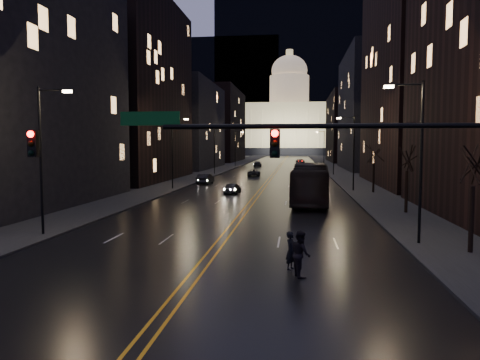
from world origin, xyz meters
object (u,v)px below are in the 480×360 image
(traffic_signal, at_px, (345,158))
(pedestrian_b, at_px, (301,254))
(oncoming_car_a, at_px, (232,188))
(pedestrian_a, at_px, (291,251))
(receding_car_a, at_px, (303,181))
(bus, at_px, (311,183))
(oncoming_car_b, at_px, (205,179))

(traffic_signal, relative_size, pedestrian_b, 8.78)
(oncoming_car_a, distance_m, pedestrian_a, 32.62)
(oncoming_car_a, xyz_separation_m, receding_car_a, (8.09, 10.14, 0.09))
(receding_car_a, bearing_deg, pedestrian_b, -93.41)
(bus, distance_m, oncoming_car_b, 24.61)
(pedestrian_b, bearing_deg, pedestrian_a, 3.18)
(oncoming_car_a, xyz_separation_m, oncoming_car_b, (-5.53, 12.45, 0.09))
(pedestrian_a, xyz_separation_m, pedestrian_b, (0.42, -1.07, 0.13))
(bus, bearing_deg, pedestrian_b, -89.59)
(oncoming_car_a, height_order, pedestrian_a, pedestrian_a)
(oncoming_car_a, height_order, pedestrian_b, pedestrian_b)
(bus, xyz_separation_m, receding_car_a, (-0.55, 17.77, -1.14))
(oncoming_car_b, distance_m, pedestrian_a, 46.05)
(pedestrian_a, distance_m, pedestrian_b, 1.16)
(receding_car_a, height_order, pedestrian_a, pedestrian_a)
(receding_car_a, bearing_deg, oncoming_car_a, -131.12)
(oncoming_car_b, relative_size, receding_car_a, 1.00)
(oncoming_car_a, bearing_deg, receding_car_a, -126.27)
(bus, distance_m, receding_car_a, 17.82)
(traffic_signal, bearing_deg, receding_car_a, 90.98)
(traffic_signal, bearing_deg, pedestrian_b, 114.99)
(traffic_signal, relative_size, oncoming_car_b, 3.79)
(oncoming_car_a, relative_size, oncoming_car_b, 0.85)
(bus, xyz_separation_m, pedestrian_a, (-1.62, -24.22, -1.03))
(receding_car_a, bearing_deg, traffic_signal, -91.57)
(pedestrian_a, bearing_deg, pedestrian_b, -134.98)
(oncoming_car_a, relative_size, pedestrian_b, 1.97)
(bus, xyz_separation_m, pedestrian_b, (-1.20, -25.30, -0.91))
(traffic_signal, distance_m, oncoming_car_a, 37.36)
(oncoming_car_a, relative_size, receding_car_a, 0.85)
(pedestrian_a, bearing_deg, traffic_signal, -132.36)
(traffic_signal, bearing_deg, bus, 90.48)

